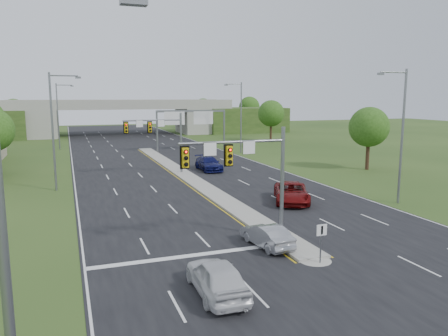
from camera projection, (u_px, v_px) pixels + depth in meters
name	position (u px, v px, depth m)	size (l,w,h in m)	color
ground	(281.00, 239.00, 27.35)	(240.00, 240.00, 0.00)	#294418
road	(163.00, 161.00, 59.83)	(24.00, 160.00, 0.02)	black
median	(186.00, 175.00, 48.68)	(2.00, 54.00, 0.16)	gray
median_nose	(315.00, 259.00, 23.62)	(2.00, 2.00, 0.16)	gray
lane_markings	(169.00, 168.00, 53.98)	(23.72, 160.00, 0.01)	gold
signal_mast_near	(249.00, 166.00, 25.76)	(6.62, 0.60, 7.00)	slate
signal_mast_far	(161.00, 133.00, 48.96)	(6.62, 0.60, 7.00)	slate
keep_right_sign	(321.00, 237.00, 22.90)	(0.60, 0.13, 2.20)	slate
sign_gantry	(191.00, 119.00, 70.43)	(11.58, 0.44, 6.67)	slate
overpass	(122.00, 120.00, 101.02)	(80.00, 14.00, 8.10)	gray
lightpole_l_near	(15.00, 246.00, 7.98)	(2.85, 0.25, 11.00)	slate
lightpole_l_mid	(55.00, 126.00, 40.46)	(2.85, 0.25, 11.00)	slate
lightpole_l_far	(59.00, 113.00, 72.94)	(2.85, 0.25, 11.00)	slate
lightpole_r_near	(401.00, 130.00, 35.46)	(2.85, 0.25, 11.00)	slate
lightpole_r_far	(240.00, 114.00, 67.94)	(2.85, 0.25, 11.00)	slate
tree_r_near	(369.00, 127.00, 52.45)	(4.80, 4.80, 7.60)	#382316
tree_r_mid	(271.00, 113.00, 86.22)	(5.20, 5.20, 8.12)	#382316
tree_back_b	(14.00, 110.00, 105.64)	(5.60, 5.60, 8.32)	#382316
tree_back_c	(203.00, 109.00, 121.75)	(5.60, 5.60, 8.32)	#382316
tree_back_d	(249.00, 107.00, 126.39)	(6.00, 6.00, 8.85)	#382316
car_white	(217.00, 277.00, 19.49)	(1.93, 4.80, 1.63)	silver
car_silver	(267.00, 235.00, 25.77)	(1.43, 4.09, 1.35)	#95969C
car_far_a	(292.00, 193.00, 36.60)	(2.72, 5.89, 1.64)	#62090A
car_far_b	(209.00, 164.00, 52.51)	(2.28, 5.61, 1.63)	#0A0E41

